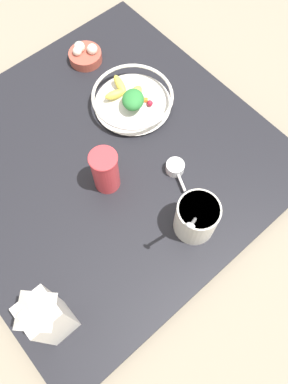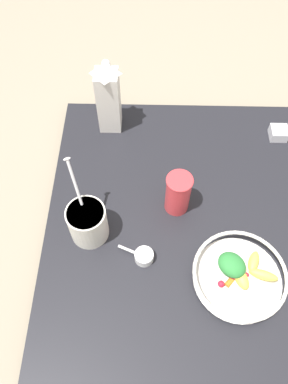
% 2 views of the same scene
% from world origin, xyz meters
% --- Properties ---
extents(ground_plane, '(6.00, 6.00, 0.00)m').
position_xyz_m(ground_plane, '(0.00, 0.00, 0.00)').
color(ground_plane, gray).
extents(countertop, '(0.91, 0.91, 0.03)m').
position_xyz_m(countertop, '(0.00, 0.00, 0.02)').
color(countertop, black).
rests_on(countertop, ground_plane).
extents(fruit_bowl, '(0.24, 0.24, 0.09)m').
position_xyz_m(fruit_bowl, '(-0.08, 0.18, 0.06)').
color(fruit_bowl, silver).
rests_on(fruit_bowl, countertop).
extents(milk_carton, '(0.07, 0.07, 0.26)m').
position_xyz_m(milk_carton, '(0.29, -0.36, 0.16)').
color(milk_carton, silver).
rests_on(milk_carton, countertop).
extents(yogurt_tub, '(0.11, 0.15, 0.24)m').
position_xyz_m(yogurt_tub, '(0.32, 0.05, 0.10)').
color(yogurt_tub, silver).
rests_on(yogurt_tub, countertop).
extents(drinking_cup, '(0.07, 0.07, 0.14)m').
position_xyz_m(drinking_cup, '(0.08, -0.04, 0.10)').
color(drinking_cup, '#DB383D').
rests_on(drinking_cup, countertop).
extents(spice_jar, '(0.06, 0.06, 0.04)m').
position_xyz_m(spice_jar, '(-0.27, -0.32, 0.05)').
color(spice_jar, silver).
rests_on(spice_jar, countertop).
extents(measuring_scoop, '(0.10, 0.06, 0.03)m').
position_xyz_m(measuring_scoop, '(0.17, 0.13, 0.05)').
color(measuring_scoop, white).
rests_on(measuring_scoop, countertop).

